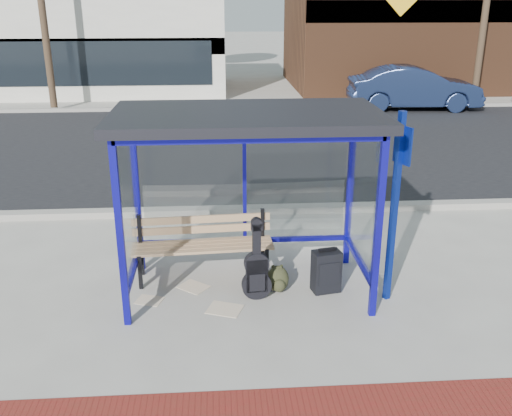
{
  "coord_description": "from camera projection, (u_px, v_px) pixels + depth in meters",
  "views": [
    {
      "loc": [
        -0.37,
        -6.83,
        3.72
      ],
      "look_at": [
        0.12,
        0.2,
        1.1
      ],
      "focal_mm": 40.0,
      "sensor_mm": 36.0,
      "label": 1
    }
  ],
  "objects": [
    {
      "name": "sign_post",
      "position": [
        396.0,
        198.0,
        7.01
      ],
      "size": [
        0.16,
        0.29,
        2.47
      ],
      "rotation": [
        0.0,
        0.0,
        0.38
      ],
      "color": "navy",
      "rests_on": "ground"
    },
    {
      "name": "bus_shelter",
      "position": [
        247.0,
        139.0,
        7.05
      ],
      "size": [
        3.3,
        1.8,
        2.42
      ],
      "color": "#110E9D",
      "rests_on": "ground"
    },
    {
      "name": "backpack",
      "position": [
        278.0,
        280.0,
        7.61
      ],
      "size": [
        0.3,
        0.28,
        0.35
      ],
      "rotation": [
        0.0,
        0.0,
        0.04
      ],
      "color": "#292A17",
      "rests_on": "ground"
    },
    {
      "name": "newspaper_a",
      "position": [
        149.0,
        300.0,
        7.43
      ],
      "size": [
        0.4,
        0.35,
        0.01
      ],
      "primitive_type": "cube",
      "rotation": [
        0.0,
        0.0,
        -0.31
      ],
      "color": "white",
      "rests_on": "ground"
    },
    {
      "name": "street_asphalt",
      "position": [
        231.0,
        145.0,
        15.19
      ],
      "size": [
        60.0,
        10.0,
        0.0
      ],
      "primitive_type": "cube",
      "color": "black",
      "rests_on": "ground"
    },
    {
      "name": "parked_car",
      "position": [
        414.0,
        88.0,
        19.79
      ],
      "size": [
        4.58,
        1.85,
        1.48
      ],
      "primitive_type": "imported",
      "rotation": [
        0.0,
        0.0,
        1.51
      ],
      "color": "#192648",
      "rests_on": "ground"
    },
    {
      "name": "newspaper_b",
      "position": [
        225.0,
        309.0,
        7.22
      ],
      "size": [
        0.51,
        0.46,
        0.01
      ],
      "primitive_type": "cube",
      "rotation": [
        0.0,
        0.0,
        -0.35
      ],
      "color": "white",
      "rests_on": "ground"
    },
    {
      "name": "bench",
      "position": [
        203.0,
        242.0,
        7.92
      ],
      "size": [
        1.96,
        0.59,
        0.91
      ],
      "rotation": [
        0.0,
        0.0,
        0.06
      ],
      "color": "black",
      "rests_on": "ground"
    },
    {
      "name": "curb_far",
      "position": [
        227.0,
        108.0,
        19.93
      ],
      "size": [
        60.0,
        0.25,
        0.12
      ],
      "primitive_type": "cube",
      "color": "gray",
      "rests_on": "ground"
    },
    {
      "name": "guitar_bag",
      "position": [
        257.0,
        271.0,
        7.36
      ],
      "size": [
        0.39,
        0.14,
        1.06
      ],
      "rotation": [
        0.0,
        0.0,
        0.08
      ],
      "color": "black",
      "rests_on": "ground"
    },
    {
      "name": "storefront_white",
      "position": [
        3.0,
        41.0,
        23.24
      ],
      "size": [
        18.0,
        6.04,
        4.0
      ],
      "color": "silver",
      "rests_on": "ground"
    },
    {
      "name": "far_sidewalk",
      "position": [
        226.0,
        100.0,
        21.73
      ],
      "size": [
        60.0,
        4.0,
        0.01
      ],
      "primitive_type": "cube",
      "color": "#B2ADA0",
      "rests_on": "ground"
    },
    {
      "name": "newspaper_c",
      "position": [
        193.0,
        287.0,
        7.77
      ],
      "size": [
        0.48,
        0.47,
        0.01
      ],
      "primitive_type": "cube",
      "rotation": [
        0.0,
        0.0,
        2.47
      ],
      "color": "white",
      "rests_on": "ground"
    },
    {
      "name": "storefront_brown",
      "position": [
        410.0,
        9.0,
        24.4
      ],
      "size": [
        10.0,
        7.08,
        6.4
      ],
      "color": "#59331E",
      "rests_on": "ground"
    },
    {
      "name": "ground",
      "position": [
        248.0,
        290.0,
        7.71
      ],
      "size": [
        120.0,
        120.0,
        0.0
      ],
      "primitive_type": "plane",
      "color": "#B2ADA0",
      "rests_on": "ground"
    },
    {
      "name": "suitcase",
      "position": [
        326.0,
        272.0,
        7.56
      ],
      "size": [
        0.4,
        0.3,
        0.63
      ],
      "rotation": [
        0.0,
        0.0,
        0.2
      ],
      "color": "black",
      "rests_on": "ground"
    },
    {
      "name": "curb_near",
      "position": [
        239.0,
        210.0,
        10.4
      ],
      "size": [
        60.0,
        0.25,
        0.12
      ],
      "primitive_type": "cube",
      "color": "gray",
      "rests_on": "ground"
    }
  ]
}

